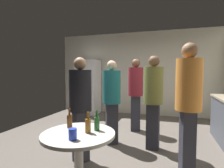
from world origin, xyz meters
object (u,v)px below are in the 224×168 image
at_px(plastic_cup_blue, 73,134).
at_px(beer_bottle_brown, 70,121).
at_px(foreground_table, 79,142).
at_px(person_in_orange_shirt, 188,98).
at_px(beer_bottle_green, 97,123).
at_px(person_in_teal_shirt, 112,96).
at_px(person_in_maroon_shirt, 136,89).
at_px(beer_bottle_amber, 88,125).
at_px(person_in_black_shirt, 80,101).
at_px(refrigerator, 88,87).
at_px(person_in_olive_shirt, 153,95).

bearing_deg(plastic_cup_blue, beer_bottle_brown, 125.04).
height_order(foreground_table, person_in_orange_shirt, person_in_orange_shirt).
xyz_separation_m(beer_bottle_green, person_in_teal_shirt, (-0.27, 1.42, 0.12)).
relative_size(beer_bottle_green, person_in_maroon_shirt, 0.14).
height_order(beer_bottle_amber, person_in_black_shirt, person_in_black_shirt).
relative_size(person_in_maroon_shirt, person_in_black_shirt, 1.05).
relative_size(refrigerator, beer_bottle_green, 7.83).
bearing_deg(beer_bottle_brown, foreground_table, -34.52).
distance_m(refrigerator, person_in_teal_shirt, 2.70).
distance_m(plastic_cup_blue, person_in_olive_shirt, 1.86).
xyz_separation_m(beer_bottle_amber, beer_bottle_green, (0.06, 0.10, 0.00)).
bearing_deg(foreground_table, plastic_cup_blue, -77.68).
height_order(beer_bottle_amber, beer_bottle_brown, same).
xyz_separation_m(beer_bottle_brown, person_in_teal_shirt, (0.07, 1.43, 0.12)).
distance_m(plastic_cup_blue, person_in_maroon_shirt, 2.67).
xyz_separation_m(refrigerator, person_in_olive_shirt, (2.32, -2.23, 0.09)).
height_order(beer_bottle_amber, plastic_cup_blue, beer_bottle_amber).
xyz_separation_m(foreground_table, person_in_maroon_shirt, (0.19, 2.46, 0.37)).
distance_m(person_in_orange_shirt, person_in_maroon_shirt, 1.87).
height_order(refrigerator, person_in_olive_shirt, refrigerator).
distance_m(beer_bottle_amber, beer_bottle_green, 0.12).
bearing_deg(refrigerator, person_in_maroon_shirt, -35.49).
xyz_separation_m(beer_bottle_green, person_in_orange_shirt, (1.03, 0.74, 0.23)).
bearing_deg(foreground_table, person_in_orange_shirt, 36.46).
bearing_deg(beer_bottle_green, person_in_teal_shirt, 100.79).
relative_size(plastic_cup_blue, person_in_olive_shirt, 0.07).
distance_m(beer_bottle_brown, person_in_black_shirt, 0.65).
relative_size(person_in_black_shirt, person_in_teal_shirt, 1.00).
height_order(beer_bottle_green, person_in_black_shirt, person_in_black_shirt).
bearing_deg(person_in_orange_shirt, person_in_teal_shirt, -38.34).
height_order(foreground_table, plastic_cup_blue, plastic_cup_blue).
relative_size(refrigerator, person_in_maroon_shirt, 1.06).
xyz_separation_m(beer_bottle_amber, person_in_maroon_shirt, (0.10, 2.42, 0.18)).
height_order(refrigerator, foreground_table, refrigerator).
bearing_deg(beer_bottle_green, plastic_cup_blue, -109.63).
xyz_separation_m(person_in_olive_shirt, person_in_black_shirt, (-1.03, -0.80, -0.04)).
height_order(person_in_olive_shirt, person_in_teal_shirt, person_in_olive_shirt).
distance_m(refrigerator, beer_bottle_amber, 4.13).
distance_m(beer_bottle_amber, person_in_maroon_shirt, 2.43).
xyz_separation_m(beer_bottle_brown, person_in_black_shirt, (-0.17, 0.61, 0.13)).
bearing_deg(person_in_olive_shirt, person_in_teal_shirt, -85.49).
xyz_separation_m(foreground_table, beer_bottle_amber, (0.10, 0.03, 0.19)).
height_order(foreground_table, person_in_teal_shirt, person_in_teal_shirt).
distance_m(plastic_cup_blue, person_in_teal_shirt, 1.76).
distance_m(beer_bottle_amber, person_in_black_shirt, 0.85).
bearing_deg(refrigerator, person_in_olive_shirt, -43.84).
distance_m(beer_bottle_green, plastic_cup_blue, 0.35).
bearing_deg(person_in_orange_shirt, beer_bottle_amber, 26.93).
bearing_deg(person_in_black_shirt, person_in_maroon_shirt, 106.52).
relative_size(refrigerator, person_in_olive_shirt, 1.07).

